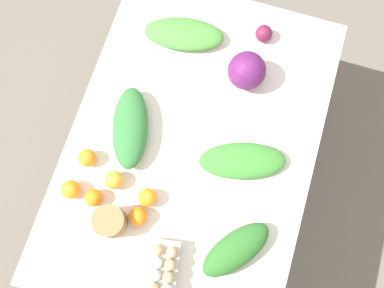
{
  "coord_description": "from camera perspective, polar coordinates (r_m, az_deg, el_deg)",
  "views": [
    {
      "loc": [
        0.42,
        0.13,
        2.48
      ],
      "look_at": [
        0.0,
        0.0,
        0.8
      ],
      "focal_mm": 40.0,
      "sensor_mm": 36.0,
      "label": 1
    }
  ],
  "objects": [
    {
      "name": "beet_root",
      "position": [
        1.93,
        9.56,
        14.31
      ],
      "size": [
        0.07,
        0.07,
        0.07
      ],
      "primitive_type": "sphere",
      "color": "maroon",
      "rests_on": "dining_table"
    },
    {
      "name": "orange_4",
      "position": [
        1.75,
        -15.85,
        -5.85
      ],
      "size": [
        0.08,
        0.08,
        0.08
      ],
      "primitive_type": "sphere",
      "color": "orange",
      "rests_on": "dining_table"
    },
    {
      "name": "paper_bag",
      "position": [
        1.68,
        -10.85,
        -10.12
      ],
      "size": [
        0.12,
        0.12,
        0.11
      ],
      "primitive_type": "cylinder",
      "color": "#997047",
      "rests_on": "dining_table"
    },
    {
      "name": "ground_plane",
      "position": [
        2.52,
        0.0,
        -4.6
      ],
      "size": [
        8.0,
        8.0,
        0.0
      ],
      "primitive_type": "plane",
      "color": "#70665B"
    },
    {
      "name": "orange_1",
      "position": [
        1.76,
        -13.78,
        -1.8
      ],
      "size": [
        0.07,
        0.07,
        0.07
      ],
      "primitive_type": "sphere",
      "color": "orange",
      "rests_on": "dining_table"
    },
    {
      "name": "orange_5",
      "position": [
        1.69,
        -7.22,
        -9.59
      ],
      "size": [
        0.08,
        0.08,
        0.08
      ],
      "primitive_type": "sphere",
      "color": "orange",
      "rests_on": "dining_table"
    },
    {
      "name": "greens_bunch_dandelion",
      "position": [
        1.67,
        5.89,
        -13.81
      ],
      "size": [
        0.31,
        0.28,
        0.09
      ],
      "primitive_type": "ellipsoid",
      "rotation": [
        0.0,
        0.0,
        2.48
      ],
      "color": "#2D6B28",
      "rests_on": "dining_table"
    },
    {
      "name": "greens_bunch_scallion",
      "position": [
        1.75,
        -8.21,
        2.2
      ],
      "size": [
        0.37,
        0.24,
        0.1
      ],
      "primitive_type": "ellipsoid",
      "rotation": [
        0.0,
        0.0,
        0.29
      ],
      "color": "#337538",
      "rests_on": "dining_table"
    },
    {
      "name": "greens_bunch_kale",
      "position": [
        1.91,
        -1.09,
        14.45
      ],
      "size": [
        0.21,
        0.37,
        0.07
      ],
      "primitive_type": "ellipsoid",
      "rotation": [
        0.0,
        0.0,
        1.75
      ],
      "color": "#4C933D",
      "rests_on": "dining_table"
    },
    {
      "name": "dining_table",
      "position": [
        1.85,
        0.0,
        -0.88
      ],
      "size": [
        1.45,
        1.0,
        0.78
      ],
      "color": "silver",
      "rests_on": "ground_plane"
    },
    {
      "name": "orange_0",
      "position": [
        1.72,
        -10.37,
        -4.75
      ],
      "size": [
        0.07,
        0.07,
        0.07
      ],
      "primitive_type": "sphere",
      "color": "#F9A833",
      "rests_on": "dining_table"
    },
    {
      "name": "orange_2",
      "position": [
        1.73,
        -12.98,
        -6.99
      ],
      "size": [
        0.07,
        0.07,
        0.07
      ],
      "primitive_type": "sphere",
      "color": "orange",
      "rests_on": "dining_table"
    },
    {
      "name": "orange_3",
      "position": [
        1.69,
        -5.94,
        -7.1
      ],
      "size": [
        0.08,
        0.08,
        0.08
      ],
      "primitive_type": "sphere",
      "color": "orange",
      "rests_on": "dining_table"
    },
    {
      "name": "cabbage_purple",
      "position": [
        1.8,
        7.32,
        9.67
      ],
      "size": [
        0.16,
        0.16,
        0.16
      ],
      "primitive_type": "sphere",
      "color": "#601E5B",
      "rests_on": "dining_table"
    },
    {
      "name": "egg_carton",
      "position": [
        1.67,
        -4.0,
        -17.15
      ],
      "size": [
        0.28,
        0.15,
        0.09
      ],
      "rotation": [
        0.0,
        0.0,
        0.16
      ],
      "color": "#B7B7B2",
      "rests_on": "dining_table"
    },
    {
      "name": "greens_bunch_beet_tops",
      "position": [
        1.72,
        6.73,
        -2.24
      ],
      "size": [
        0.25,
        0.38,
        0.06
      ],
      "primitive_type": "ellipsoid",
      "rotation": [
        0.0,
        0.0,
        1.88
      ],
      "color": "#3D8433",
      "rests_on": "dining_table"
    }
  ]
}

